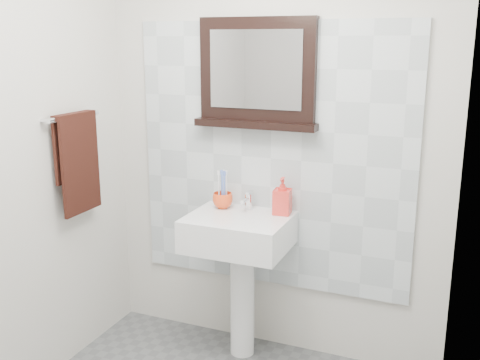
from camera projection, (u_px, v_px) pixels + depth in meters
name	position (u px, v px, depth m)	size (l,w,h in m)	color
back_wall	(272.00, 140.00, 3.14)	(2.00, 0.01, 2.50)	beige
right_wall	(454.00, 216.00, 1.78)	(0.01, 2.20, 2.50)	beige
splashback	(271.00, 158.00, 3.16)	(1.60, 0.02, 1.50)	silver
pedestal_sink	(239.00, 247.00, 3.12)	(0.55, 0.44, 0.96)	white
toothbrush_cup	(223.00, 200.00, 3.20)	(0.11, 0.11, 0.09)	#FB4D1D
toothbrushes	(223.00, 187.00, 3.18)	(0.05, 0.04, 0.21)	white
soap_dispenser	(282.00, 196.00, 3.08)	(0.09, 0.10, 0.21)	red
framed_mirror	(257.00, 76.00, 3.05)	(0.70, 0.11, 0.59)	black
towel_bar	(73.00, 117.00, 3.00)	(0.07, 0.40, 0.03)	silver
hand_towel	(77.00, 155.00, 3.05)	(0.06, 0.30, 0.55)	black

